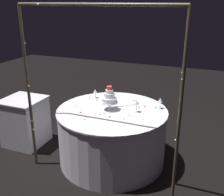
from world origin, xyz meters
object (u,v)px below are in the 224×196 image
Objects in this scene: side_table at (25,121)px; wine_glass_1 at (137,103)px; tiered_cake at (109,98)px; wine_glass_0 at (160,101)px; cake_knife at (124,106)px; decorative_arch at (96,74)px; wine_glass_2 at (95,92)px; main_table at (112,135)px.

wine_glass_1 is at bearing -176.32° from side_table.
wine_glass_0 is (-0.61, -0.29, -0.06)m from tiered_cake.
cake_knife is (0.21, -0.14, -0.13)m from wine_glass_1.
decorative_arch is 15.57× the size of wine_glass_2.
wine_glass_0 is at bearing -153.02° from main_table.
wine_glass_2 is at bearing -2.98° from wine_glass_0.
decorative_arch is at bearing 59.76° from wine_glass_1.
main_table is at bearing 171.28° from tiered_cake.
cake_knife is at bearing 11.76° from wine_glass_0.
tiered_cake is 0.68m from wine_glass_0.
tiered_cake is (0.04, -0.49, -0.44)m from decorative_arch.
wine_glass_2 reaches higher than main_table.
side_table is 1.82m from wine_glass_1.
wine_glass_0 is at bearing -137.98° from wine_glass_1.
main_table reaches higher than side_table.
cake_knife is (-1.53, -0.25, 0.39)m from side_table.
wine_glass_1 reaches higher than wine_glass_2.
main_table is 1.42m from side_table.
wine_glass_0 is at bearing -126.56° from decorative_arch.
tiered_cake is 2.40× the size of wine_glass_2.
main_table is 0.81m from wine_glass_0.
wine_glass_0 is at bearing -168.24° from cake_knife.
decorative_arch is 14.31× the size of wine_glass_0.
wine_glass_0 reaches higher than cake_knife.
cake_knife is at bearing -127.28° from tiered_cake.
tiered_cake reaches higher than wine_glass_2.
tiered_cake is 1.31× the size of cake_knife.
side_table is 2.27× the size of tiered_cake.
side_table is at bearing 9.19° from cake_knife.
cake_knife is at bearing -32.85° from wine_glass_1.
side_table is at bearing 9.80° from wine_glass_0.
wine_glass_0 is (-0.57, -0.78, -0.50)m from decorative_arch.
cake_knife is at bearing -98.87° from decorative_arch.
decorative_arch is 1.05m from wine_glass_2.
decorative_arch is 1.43× the size of main_table.
main_table is 4.54× the size of tiered_cake.
side_table is at bearing 3.68° from wine_glass_1.
decorative_arch is 0.66m from tiered_cake.
decorative_arch is at bearing 81.13° from cake_knife.
wine_glass_1 is (-1.74, -0.11, 0.52)m from side_table.
wine_glass_1 is (-0.35, -0.05, -0.04)m from tiered_cake.
tiered_cake is at bearing 52.72° from cake_knife.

